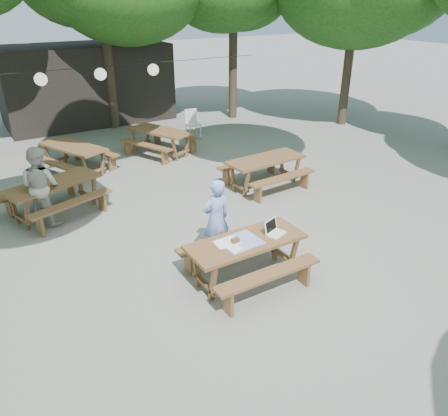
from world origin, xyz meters
TOP-DOWN VIEW (x-y plane):
  - ground at (0.00, 0.00)m, footprint 80.00×80.00m
  - pavilion at (0.50, 10.50)m, footprint 6.00×3.00m
  - main_picnic_table at (-0.27, -1.50)m, footprint 2.00×1.58m
  - picnic_table_nw at (-2.46, 2.75)m, footprint 2.30×2.10m
  - picnic_table_ne at (2.41, 1.59)m, footprint 2.04×1.68m
  - picnic_table_far_w at (-1.43, 5.14)m, footprint 2.19×2.36m
  - picnic_table_far_e at (1.20, 5.33)m, footprint 2.21×2.37m
  - woman at (-0.31, -0.60)m, footprint 0.57×0.39m
  - second_person at (-2.75, 2.46)m, footprint 1.01×1.04m
  - plastic_chair at (2.94, 6.52)m, footprint 0.48×0.48m
  - laptop at (0.26, -1.54)m, footprint 0.40×0.35m
  - tabletop_clutter at (-0.41, -1.49)m, footprint 0.76×0.59m
  - paper_lanterns at (-0.19, 6.00)m, footprint 9.00×0.34m

SIDE VIEW (x-z plane):
  - ground at x=0.00m, z-range 0.00..0.00m
  - plastic_chair at x=2.94m, z-range -0.19..0.71m
  - main_picnic_table at x=-0.27m, z-range 0.01..0.76m
  - picnic_table_nw at x=-2.46m, z-range 0.01..0.76m
  - picnic_table_ne at x=2.41m, z-range 0.01..0.76m
  - picnic_table_far_w at x=-1.43m, z-range 0.01..0.76m
  - picnic_table_far_e at x=1.20m, z-range 0.01..0.76m
  - woman at x=-0.31m, z-range 0.00..1.52m
  - tabletop_clutter at x=-0.41m, z-range 0.72..0.80m
  - laptop at x=0.26m, z-range 0.69..0.93m
  - second_person at x=-2.75m, z-range 0.00..1.68m
  - pavilion at x=0.50m, z-range 0.00..2.80m
  - paper_lanterns at x=-0.19m, z-range 2.21..2.59m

